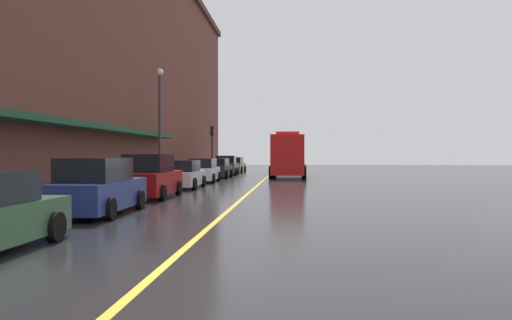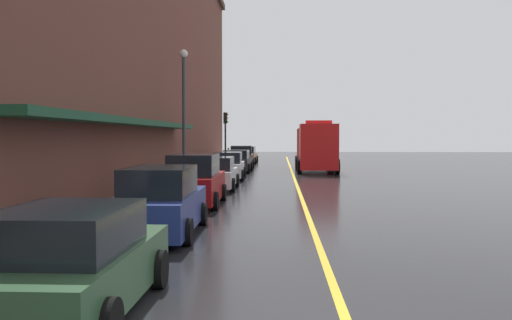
% 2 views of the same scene
% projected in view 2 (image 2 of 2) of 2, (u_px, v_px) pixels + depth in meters
% --- Properties ---
extents(ground_plane, '(112.00, 112.00, 0.00)m').
position_uv_depth(ground_plane, '(295.00, 180.00, 31.66)').
color(ground_plane, '#232326').
extents(sidewalk_left, '(2.40, 70.00, 0.15)m').
position_uv_depth(sidewalk_left, '(188.00, 178.00, 31.92)').
color(sidewalk_left, '#ADA8A0').
rests_on(sidewalk_left, ground).
extents(lane_center_stripe, '(0.16, 70.00, 0.01)m').
position_uv_depth(lane_center_stripe, '(295.00, 180.00, 31.66)').
color(lane_center_stripe, gold).
rests_on(lane_center_stripe, ground).
extents(brick_building_left, '(14.26, 64.00, 17.36)m').
position_uv_depth(brick_building_left, '(48.00, 27.00, 30.86)').
color(brick_building_left, brown).
rests_on(brick_building_left, ground).
extents(parked_car_0, '(2.12, 4.35, 1.55)m').
position_uv_depth(parked_car_0, '(71.00, 263.00, 7.80)').
color(parked_car_0, '#2D5133').
rests_on(parked_car_0, ground).
extents(parked_car_1, '(2.07, 4.86, 1.76)m').
position_uv_depth(parked_car_1, '(161.00, 203.00, 14.15)').
color(parked_car_1, navy).
rests_on(parked_car_1, ground).
extents(parked_car_2, '(2.03, 4.67, 1.88)m').
position_uv_depth(parked_car_2, '(195.00, 181.00, 20.22)').
color(parked_car_2, maroon).
rests_on(parked_car_2, ground).
extents(parked_car_3, '(2.06, 4.55, 1.54)m').
position_uv_depth(parked_car_3, '(216.00, 174.00, 26.26)').
color(parked_car_3, silver).
rests_on(parked_car_3, ground).
extents(parked_car_4, '(2.03, 4.68, 1.59)m').
position_uv_depth(parked_car_4, '(228.00, 166.00, 32.61)').
color(parked_car_4, silver).
rests_on(parked_car_4, ground).
extents(parked_car_5, '(2.15, 4.17, 1.56)m').
position_uv_depth(parked_car_5, '(237.00, 162.00, 38.76)').
color(parked_car_5, black).
rests_on(parked_car_5, ground).
extents(parked_car_6, '(2.20, 4.71, 1.75)m').
position_uv_depth(parked_car_6, '(241.00, 157.00, 44.86)').
color(parked_car_6, '#595B60').
rests_on(parked_car_6, ground).
extents(parked_car_7, '(2.20, 4.90, 1.57)m').
position_uv_depth(parked_car_7, '(246.00, 155.00, 51.36)').
color(parked_car_7, '#A5844C').
rests_on(parked_car_7, ground).
extents(fire_truck, '(2.87, 8.88, 3.57)m').
position_uv_depth(fire_truck, '(316.00, 147.00, 39.84)').
color(fire_truck, red).
rests_on(fire_truck, ground).
extents(parking_meter_0, '(0.14, 0.18, 1.33)m').
position_uv_depth(parking_meter_0, '(228.00, 153.00, 48.09)').
color(parking_meter_0, '#4C4C51').
rests_on(parking_meter_0, sidewalk_left).
extents(parking_meter_1, '(0.14, 0.18, 1.33)m').
position_uv_depth(parking_meter_1, '(193.00, 165.00, 28.18)').
color(parking_meter_1, '#4C4C51').
rests_on(parking_meter_1, sidewalk_left).
extents(parking_meter_2, '(0.14, 0.18, 1.33)m').
position_uv_depth(parking_meter_2, '(134.00, 184.00, 16.81)').
color(parking_meter_2, '#4C4C51').
rests_on(parking_meter_2, sidewalk_left).
extents(street_lamp_left, '(0.44, 0.44, 6.94)m').
position_uv_depth(street_lamp_left, '(184.00, 101.00, 28.98)').
color(street_lamp_left, '#33383D').
rests_on(street_lamp_left, sidewalk_left).
extents(traffic_light_near, '(0.38, 0.36, 4.30)m').
position_uv_depth(traffic_light_near, '(225.00, 128.00, 44.81)').
color(traffic_light_near, '#232326').
rests_on(traffic_light_near, sidewalk_left).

